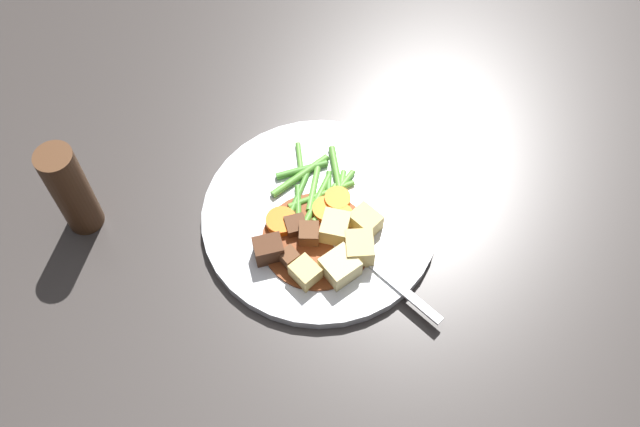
# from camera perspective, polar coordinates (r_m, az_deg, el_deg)

# --- Properties ---
(ground_plane) EXTENTS (3.00, 3.00, 0.00)m
(ground_plane) POSITION_cam_1_polar(r_m,az_deg,el_deg) (0.84, -0.00, -0.48)
(ground_plane) COLOR #383330
(dinner_plate) EXTENTS (0.27, 0.27, 0.01)m
(dinner_plate) POSITION_cam_1_polar(r_m,az_deg,el_deg) (0.83, -0.00, -0.24)
(dinner_plate) COLOR white
(dinner_plate) RESTS_ON ground_plane
(stew_sauce) EXTENTS (0.13, 0.13, 0.00)m
(stew_sauce) POSITION_cam_1_polar(r_m,az_deg,el_deg) (0.81, -0.22, -2.15)
(stew_sauce) COLOR brown
(stew_sauce) RESTS_ON dinner_plate
(carrot_slice_0) EXTENTS (0.03, 0.03, 0.01)m
(carrot_slice_0) POSITION_cam_1_polar(r_m,az_deg,el_deg) (0.82, 1.75, -0.16)
(carrot_slice_0) COLOR orange
(carrot_slice_0) RESTS_ON dinner_plate
(carrot_slice_1) EXTENTS (0.04, 0.04, 0.01)m
(carrot_slice_1) POSITION_cam_1_polar(r_m,az_deg,el_deg) (0.83, 1.41, 1.08)
(carrot_slice_1) COLOR orange
(carrot_slice_1) RESTS_ON dinner_plate
(carrot_slice_2) EXTENTS (0.05, 0.05, 0.01)m
(carrot_slice_2) POSITION_cam_1_polar(r_m,az_deg,el_deg) (0.83, 0.49, 0.52)
(carrot_slice_2) COLOR orange
(carrot_slice_2) RESTS_ON dinner_plate
(carrot_slice_3) EXTENTS (0.04, 0.04, 0.01)m
(carrot_slice_3) POSITION_cam_1_polar(r_m,az_deg,el_deg) (0.81, -3.10, -0.67)
(carrot_slice_3) COLOR orange
(carrot_slice_3) RESTS_ON dinner_plate
(potato_chunk_0) EXTENTS (0.04, 0.04, 0.03)m
(potato_chunk_0) POSITION_cam_1_polar(r_m,az_deg,el_deg) (0.80, 1.21, -1.15)
(potato_chunk_0) COLOR #E5CC7A
(potato_chunk_0) RESTS_ON dinner_plate
(potato_chunk_1) EXTENTS (0.04, 0.03, 0.03)m
(potato_chunk_1) POSITION_cam_1_polar(r_m,az_deg,el_deg) (0.79, 3.15, -2.78)
(potato_chunk_1) COLOR #DBBC6B
(potato_chunk_1) RESTS_ON dinner_plate
(potato_chunk_2) EXTENTS (0.04, 0.04, 0.02)m
(potato_chunk_2) POSITION_cam_1_polar(r_m,az_deg,el_deg) (0.78, -1.18, -4.73)
(potato_chunk_2) COLOR #DBBC6B
(potato_chunk_2) RESTS_ON dinner_plate
(potato_chunk_3) EXTENTS (0.04, 0.04, 0.02)m
(potato_chunk_3) POSITION_cam_1_polar(r_m,az_deg,el_deg) (0.81, 3.64, -0.63)
(potato_chunk_3) COLOR #DBBC6B
(potato_chunk_3) RESTS_ON dinner_plate
(potato_chunk_4) EXTENTS (0.05, 0.05, 0.03)m
(potato_chunk_4) POSITION_cam_1_polar(r_m,az_deg,el_deg) (0.78, 1.60, -4.27)
(potato_chunk_4) COLOR #EAD68C
(potato_chunk_4) RESTS_ON dinner_plate
(meat_chunk_0) EXTENTS (0.03, 0.03, 0.02)m
(meat_chunk_0) POSITION_cam_1_polar(r_m,az_deg,el_deg) (0.80, -0.88, -1.66)
(meat_chunk_0) COLOR brown
(meat_chunk_0) RESTS_ON dinner_plate
(meat_chunk_1) EXTENTS (0.02, 0.02, 0.01)m
(meat_chunk_1) POSITION_cam_1_polar(r_m,az_deg,el_deg) (0.81, -1.94, -0.98)
(meat_chunk_1) COLOR #56331E
(meat_chunk_1) RESTS_ON dinner_plate
(meat_chunk_2) EXTENTS (0.03, 0.03, 0.03)m
(meat_chunk_2) POSITION_cam_1_polar(r_m,az_deg,el_deg) (0.79, -4.13, -2.88)
(meat_chunk_2) COLOR #4C2B19
(meat_chunk_2) RESTS_ON dinner_plate
(meat_chunk_3) EXTENTS (0.02, 0.02, 0.02)m
(meat_chunk_3) POSITION_cam_1_polar(r_m,az_deg,el_deg) (0.79, -2.47, -3.56)
(meat_chunk_3) COLOR brown
(meat_chunk_3) RESTS_ON dinner_plate
(green_bean_0) EXTENTS (0.05, 0.01, 0.01)m
(green_bean_0) POSITION_cam_1_polar(r_m,az_deg,el_deg) (0.86, -1.61, 4.22)
(green_bean_0) COLOR #599E38
(green_bean_0) RESTS_ON dinner_plate
(green_bean_1) EXTENTS (0.08, 0.02, 0.01)m
(green_bean_1) POSITION_cam_1_polar(r_m,az_deg,el_deg) (0.83, 0.70, 0.94)
(green_bean_1) COLOR #4C8E33
(green_bean_1) RESTS_ON dinner_plate
(green_bean_2) EXTENTS (0.07, 0.06, 0.01)m
(green_bean_2) POSITION_cam_1_polar(r_m,az_deg,el_deg) (0.84, 1.11, 1.40)
(green_bean_2) COLOR #66AD42
(green_bean_2) RESTS_ON dinner_plate
(green_bean_3) EXTENTS (0.08, 0.01, 0.01)m
(green_bean_3) POSITION_cam_1_polar(r_m,az_deg,el_deg) (0.85, 1.33, 3.17)
(green_bean_3) COLOR #599E38
(green_bean_3) RESTS_ON dinner_plate
(green_bean_4) EXTENTS (0.06, 0.03, 0.01)m
(green_bean_4) POSITION_cam_1_polar(r_m,az_deg,el_deg) (0.84, 1.59, 1.55)
(green_bean_4) COLOR #66AD42
(green_bean_4) RESTS_ON dinner_plate
(green_bean_5) EXTENTS (0.07, 0.04, 0.01)m
(green_bean_5) POSITION_cam_1_polar(r_m,az_deg,el_deg) (0.84, -1.60, 1.85)
(green_bean_5) COLOR #4C8E33
(green_bean_5) RESTS_ON dinner_plate
(green_bean_6) EXTENTS (0.07, 0.03, 0.01)m
(green_bean_6) POSITION_cam_1_polar(r_m,az_deg,el_deg) (0.84, -0.58, 2.25)
(green_bean_6) COLOR #66AD42
(green_bean_6) RESTS_ON dinner_plate
(green_bean_7) EXTENTS (0.05, 0.08, 0.01)m
(green_bean_7) POSITION_cam_1_polar(r_m,az_deg,el_deg) (0.85, -1.58, 3.04)
(green_bean_7) COLOR #599E38
(green_bean_7) RESTS_ON dinner_plate
(green_bean_8) EXTENTS (0.06, 0.05, 0.01)m
(green_bean_8) POSITION_cam_1_polar(r_m,az_deg,el_deg) (0.83, 0.10, 1.19)
(green_bean_8) COLOR #599E38
(green_bean_8) RESTS_ON dinner_plate
(green_bean_9) EXTENTS (0.03, 0.08, 0.01)m
(green_bean_9) POSITION_cam_1_polar(r_m,az_deg,el_deg) (0.84, 0.12, 1.53)
(green_bean_9) COLOR #599E38
(green_bean_9) RESTS_ON dinner_plate
(green_bean_10) EXTENTS (0.02, 0.06, 0.01)m
(green_bean_10) POSITION_cam_1_polar(r_m,az_deg,el_deg) (0.86, -1.45, 3.50)
(green_bean_10) COLOR #4C8E33
(green_bean_10) RESTS_ON dinner_plate
(green_bean_11) EXTENTS (0.06, 0.02, 0.01)m
(green_bean_11) POSITION_cam_1_polar(r_m,az_deg,el_deg) (0.83, -1.74, 0.58)
(green_bean_11) COLOR #4C8E33
(green_bean_11) RESTS_ON dinner_plate
(green_bean_12) EXTENTS (0.05, 0.02, 0.01)m
(green_bean_12) POSITION_cam_1_polar(r_m,az_deg,el_deg) (0.83, 0.92, 0.80)
(green_bean_12) COLOR #66AD42
(green_bean_12) RESTS_ON dinner_plate
(fork) EXTENTS (0.15, 0.11, 0.00)m
(fork) POSITION_cam_1_polar(r_m,az_deg,el_deg) (0.79, 4.40, -4.24)
(fork) COLOR silver
(fork) RESTS_ON dinner_plate
(pepper_mill) EXTENTS (0.04, 0.04, 0.13)m
(pepper_mill) POSITION_cam_1_polar(r_m,az_deg,el_deg) (0.83, -19.24, 1.76)
(pepper_mill) COLOR #4C2D19
(pepper_mill) RESTS_ON ground_plane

